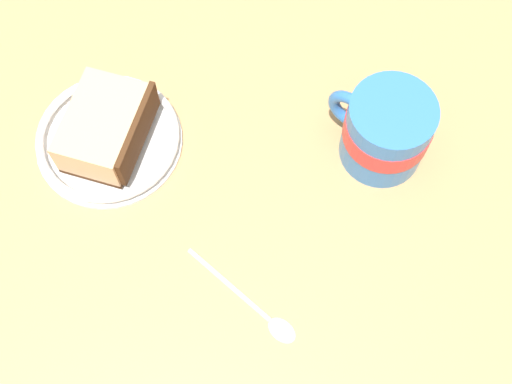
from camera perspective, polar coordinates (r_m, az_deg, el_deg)
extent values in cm
cube|color=tan|center=(74.10, -3.07, 1.81)|extent=(136.67, 136.67, 2.58)
cylinder|color=white|center=(75.22, -11.95, 4.13)|extent=(15.45, 15.45, 0.88)
torus|color=white|center=(74.47, -12.08, 4.44)|extent=(15.07, 15.07, 0.86)
cube|color=#472814|center=(74.58, -12.06, 4.39)|extent=(7.47, 10.52, 0.60)
cube|color=#EAB27F|center=(72.50, -12.43, 5.28)|extent=(7.47, 10.52, 4.22)
cube|color=#472814|center=(71.33, -9.71, 4.58)|extent=(1.28, 10.09, 4.22)
cylinder|color=#3372BF|center=(70.88, 10.67, 4.91)|extent=(8.62, 8.62, 8.74)
cylinder|color=red|center=(70.32, 10.76, 5.16)|extent=(8.79, 8.79, 2.65)
cylinder|color=brown|center=(68.18, 11.12, 6.15)|extent=(7.59, 7.59, 0.40)
torus|color=#3372BF|center=(71.51, 7.72, 6.70)|extent=(5.11, 3.01, 5.03)
ellipsoid|color=silver|center=(66.85, 2.15, -11.20)|extent=(3.59, 3.19, 0.80)
cylinder|color=silver|center=(68.08, -2.25, -7.52)|extent=(9.57, 5.53, 0.50)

